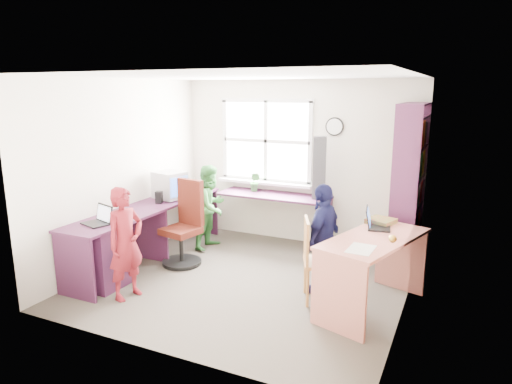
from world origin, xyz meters
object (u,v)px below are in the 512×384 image
Objects in this scene: person_red at (126,243)px; person_navy at (323,238)px; swivel_chair at (185,228)px; potted_plant at (255,182)px; wooden_chair at (316,257)px; laptop_right at (375,223)px; laptop_left at (99,219)px; person_green at (211,207)px; right_desk at (373,257)px; bookshelf at (408,193)px; crt_monitor at (170,185)px; l_desk at (143,237)px; cd_tower at (319,168)px.

person_red is 0.99× the size of person_navy.
potted_plant is (0.42, 1.29, 0.42)m from swivel_chair.
person_red reaches higher than wooden_chair.
potted_plant is (-2.02, 1.24, 0.06)m from laptop_right.
laptop_right is at bearing 37.21° from laptop_left.
swivel_chair is 0.91× the size of person_green.
swivel_chair is at bearing -169.47° from right_desk.
bookshelf is 1.73× the size of person_green.
swivel_chair is (-2.50, 0.29, -0.09)m from right_desk.
wooden_chair is 2.24m from potted_plant.
laptop_left is (-3.15, -1.99, -0.20)m from bookshelf.
person_navy is (-0.60, 0.21, 0.06)m from right_desk.
crt_monitor is at bearing -133.03° from potted_plant.
laptop_right is (-0.23, -0.93, -0.16)m from bookshelf.
laptop_right is at bearing 13.25° from wooden_chair.
potted_plant is at bearing 68.07° from l_desk.
right_desk is at bearing 4.11° from l_desk.
bookshelf is 3.73m from laptop_left.
l_desk is 2.21m from wooden_chair.
person_navy is (1.48, -1.37, -0.27)m from potted_plant.
laptop_left is at bearing 167.13° from person_green.
cd_tower is 0.72× the size of person_green.
wooden_chair is at bearing -157.83° from right_desk.
l_desk is 8.22× the size of laptop_right.
laptop_left is at bearing -110.01° from l_desk.
person_green is at bearing 75.72° from l_desk.
bookshelf is at bearing 99.73° from right_desk.
laptop_right is at bearing 8.27° from crt_monitor.
crt_monitor is at bearing 106.30° from laptop_left.
crt_monitor reaches higher than l_desk.
bookshelf is at bearing 151.27° from person_navy.
right_desk is 0.43m from laptop_right.
cd_tower is 2.99× the size of potted_plant.
wooden_chair is 2.16m from person_green.
right_desk is 3.08m from laptop_left.
swivel_chair is 1.15m from person_red.
right_desk is 2.64m from person_red.
swivel_chair reaches higher than potted_plant.
person_red reaches higher than potted_plant.
person_navy is at bearing -50.55° from person_red.
l_desk is at bearing -64.74° from crt_monitor.
wooden_chair is at bearing -47.54° from potted_plant.
laptop_right is at bearing 117.59° from right_desk.
person_red is at bearing 2.20° from laptop_left.
potted_plant is 0.23× the size of person_navy.
person_red is (0.48, -0.13, -0.18)m from laptop_left.
cd_tower reaches higher than swivel_chair.
cd_tower is 0.70× the size of person_red.
person_navy is (1.90, 1.06, 0.00)m from person_red.
person_red is 1.03× the size of person_green.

